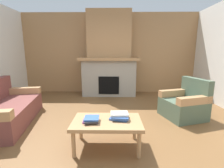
% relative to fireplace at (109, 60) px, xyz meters
% --- Properties ---
extents(ground, '(9.00, 9.00, 0.00)m').
position_rel_fireplace_xyz_m(ground, '(0.00, -2.62, -1.16)').
color(ground, brown).
extents(wall_back_wood_panel, '(6.00, 0.12, 2.70)m').
position_rel_fireplace_xyz_m(wall_back_wood_panel, '(0.00, 0.38, 0.19)').
color(wall_back_wood_panel, '#A87A4C').
rests_on(wall_back_wood_panel, ground).
extents(fireplace, '(1.90, 0.82, 2.70)m').
position_rel_fireplace_xyz_m(fireplace, '(0.00, 0.00, 0.00)').
color(fireplace, gray).
rests_on(fireplace, ground).
extents(couch, '(1.16, 1.92, 0.85)m').
position_rel_fireplace_xyz_m(couch, '(-2.00, -2.33, -0.88)').
color(couch, brown).
rests_on(couch, ground).
extents(armchair, '(0.95, 0.95, 0.85)m').
position_rel_fireplace_xyz_m(armchair, '(1.70, -1.96, -0.87)').
color(armchair, '#4C604C').
rests_on(armchair, ground).
extents(coffee_table, '(1.00, 0.60, 0.43)m').
position_rel_fireplace_xyz_m(coffee_table, '(0.06, -3.13, -0.79)').
color(coffee_table, tan).
rests_on(coffee_table, ground).
extents(book_stack_near_edge, '(0.24, 0.23, 0.07)m').
position_rel_fireplace_xyz_m(book_stack_near_edge, '(-0.16, -3.18, -0.70)').
color(book_stack_near_edge, '#7A3D84').
rests_on(book_stack_near_edge, coffee_table).
extents(book_stack_center, '(0.30, 0.26, 0.09)m').
position_rel_fireplace_xyz_m(book_stack_center, '(0.25, -3.07, -0.69)').
color(book_stack_center, '#335699').
rests_on(book_stack_center, coffee_table).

